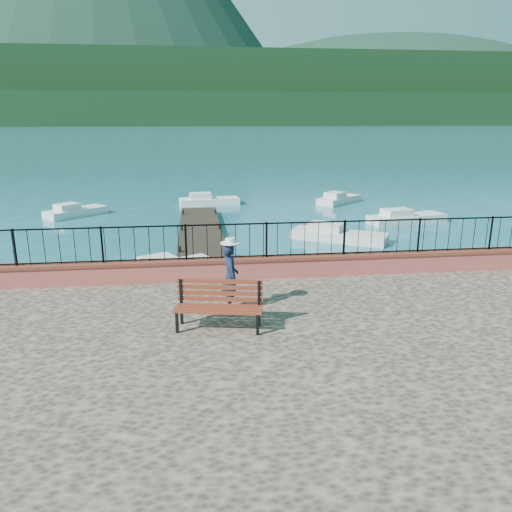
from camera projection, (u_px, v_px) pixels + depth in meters
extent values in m
plane|color=#19596B|center=(304.00, 381.00, 10.82)|extent=(2000.00, 2000.00, 0.00)
cube|color=#AC573E|center=(277.00, 267.00, 13.95)|extent=(28.00, 0.46, 0.58)
cube|color=black|center=(277.00, 240.00, 13.75)|extent=(27.00, 0.05, 0.95)
cube|color=#2D231C|center=(201.00, 243.00, 22.00)|extent=(2.00, 16.00, 0.30)
cube|color=black|center=(195.00, 110.00, 294.90)|extent=(900.00, 60.00, 18.00)
cube|color=black|center=(194.00, 91.00, 348.67)|extent=(900.00, 120.00, 44.00)
ellipsoid|color=#142D23|center=(386.00, 121.00, 571.93)|extent=(448.00, 384.00, 180.00)
cube|color=black|center=(219.00, 319.00, 10.50)|extent=(1.91, 0.90, 0.46)
cube|color=maroon|center=(220.00, 292.00, 10.63)|extent=(1.82, 0.43, 0.56)
imported|color=#111C34|center=(230.00, 277.00, 11.47)|extent=(0.44, 0.61, 1.58)
cylinder|color=white|center=(230.00, 241.00, 11.24)|extent=(0.44, 0.44, 0.12)
cube|color=silver|center=(171.00, 265.00, 17.88)|extent=(3.52, 2.75, 0.80)
cube|color=silver|center=(339.00, 232.00, 22.93)|extent=(4.38, 3.36, 0.80)
cube|color=silver|center=(407.00, 215.00, 26.80)|extent=(4.49, 2.20, 0.80)
cube|color=silver|center=(76.00, 209.00, 28.58)|extent=(3.40, 3.29, 0.80)
cube|color=silver|center=(209.00, 198.00, 32.23)|extent=(3.91, 1.70, 0.80)
cube|color=silver|center=(339.00, 197.00, 32.82)|extent=(3.45, 3.27, 0.80)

